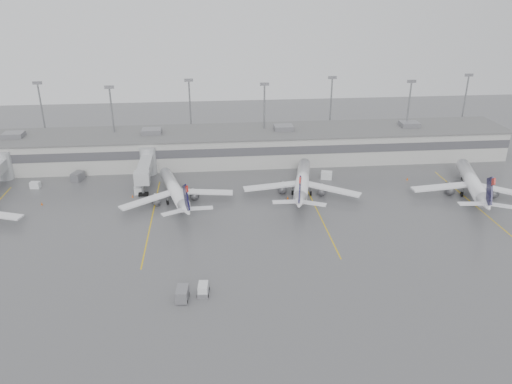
{
  "coord_description": "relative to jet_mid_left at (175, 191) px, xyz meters",
  "views": [
    {
      "loc": [
        -4.92,
        -70.58,
        45.97
      ],
      "look_at": [
        4.26,
        24.0,
        5.0
      ],
      "focal_mm": 35.0,
      "sensor_mm": 36.0,
      "label": 1
    }
  ],
  "objects": [
    {
      "name": "stand_markings",
      "position": [
        12.89,
        -7.48,
        -2.84
      ],
      "size": [
        105.25,
        40.0,
        0.01
      ],
      "color": "gold",
      "rests_on": "ground"
    },
    {
      "name": "jet_mid_right",
      "position": [
        28.64,
        1.78,
        0.18
      ],
      "size": [
        26.11,
        29.61,
        9.72
      ],
      "rotation": [
        0.0,
        0.0,
        -0.23
      ],
      "color": "white",
      "rests_on": "ground"
    },
    {
      "name": "terminal",
      "position": [
        12.88,
        26.5,
        1.33
      ],
      "size": [
        152.0,
        17.0,
        9.45
      ],
      "color": "#B0B0AB",
      "rests_on": "ground"
    },
    {
      "name": "ground",
      "position": [
        12.89,
        -31.48,
        -2.85
      ],
      "size": [
        260.0,
        260.0,
        0.0
      ],
      "primitive_type": "plane",
      "color": "#515154",
      "rests_on": "ground"
    },
    {
      "name": "jet_mid_left",
      "position": [
        0.0,
        0.0,
        0.0
      ],
      "size": [
        24.44,
        27.74,
        9.16
      ],
      "rotation": [
        0.0,
        0.0,
        0.26
      ],
      "color": "white",
      "rests_on": "ground"
    },
    {
      "name": "light_masts",
      "position": [
        12.89,
        32.27,
        9.18
      ],
      "size": [
        142.4,
        8.0,
        20.6
      ],
      "color": "gray",
      "rests_on": "ground"
    },
    {
      "name": "gse_uld_a",
      "position": [
        -33.6,
        11.5,
        -2.07
      ],
      "size": [
        2.33,
        1.68,
        1.55
      ],
      "primitive_type": "cube",
      "rotation": [
        0.0,
        0.0,
        -0.11
      ],
      "color": "silver",
      "rests_on": "ground"
    },
    {
      "name": "baggage_cart",
      "position": [
        2.85,
        -36.82,
        -1.8
      ],
      "size": [
        2.06,
        3.27,
        2.0
      ],
      "rotation": [
        0.0,
        0.0,
        -0.09
      ],
      "color": "slate",
      "rests_on": "ground"
    },
    {
      "name": "cone_c",
      "position": [
        25.01,
        -0.65,
        -2.49
      ],
      "size": [
        0.45,
        0.45,
        0.71
      ],
      "primitive_type": "cone",
      "color": "#DA5304",
      "rests_on": "ground"
    },
    {
      "name": "cone_d",
      "position": [
        56.15,
        7.91,
        -2.51
      ],
      "size": [
        0.42,
        0.42,
        0.67
      ],
      "primitive_type": "cone",
      "color": "#DA5304",
      "rests_on": "ground"
    },
    {
      "name": "cone_b",
      "position": [
        -9.98,
        3.79,
        -2.54
      ],
      "size": [
        0.38,
        0.38,
        0.61
      ],
      "primitive_type": "cone",
      "color": "#DA5304",
      "rests_on": "ground"
    },
    {
      "name": "gse_uld_b",
      "position": [
        -8.66,
        5.65,
        -2.03
      ],
      "size": [
        2.51,
        1.87,
        1.63
      ],
      "primitive_type": "cube",
      "rotation": [
        0.0,
        0.0,
        0.15
      ],
      "color": "silver",
      "rests_on": "ground"
    },
    {
      "name": "gse_uld_c",
      "position": [
        36.47,
        10.69,
        -1.9
      ],
      "size": [
        3.07,
        2.46,
        1.9
      ],
      "primitive_type": "cube",
      "rotation": [
        0.0,
        0.0,
        -0.28
      ],
      "color": "silver",
      "rests_on": "ground"
    },
    {
      "name": "gse_loader",
      "position": [
        -24.63,
        15.49,
        -1.79
      ],
      "size": [
        3.03,
        3.86,
        2.11
      ],
      "primitive_type": "cube",
      "rotation": [
        0.0,
        0.0,
        -0.31
      ],
      "color": "slate",
      "rests_on": "ground"
    },
    {
      "name": "baggage_tug",
      "position": [
        6.05,
        -35.62,
        -2.15
      ],
      "size": [
        2.04,
        2.94,
        1.79
      ],
      "rotation": [
        0.0,
        0.0,
        -0.09
      ],
      "color": "silver",
      "rests_on": "ground"
    },
    {
      "name": "cone_a",
      "position": [
        -29.29,
        1.45,
        -2.53
      ],
      "size": [
        0.39,
        0.39,
        0.62
      ],
      "primitive_type": "cone",
      "color": "#DA5304",
      "rests_on": "ground"
    },
    {
      "name": "jet_bridge_right",
      "position": [
        -7.61,
        14.24,
        1.02
      ],
      "size": [
        4.0,
        17.2,
        7.0
      ],
      "color": "#A4A7AA",
      "rests_on": "ground"
    },
    {
      "name": "jet_far_right",
      "position": [
        67.04,
        -2.97,
        0.28
      ],
      "size": [
        26.63,
        30.28,
        10.04
      ],
      "rotation": [
        0.0,
        0.0,
        -0.28
      ],
      "color": "white",
      "rests_on": "ground"
    }
  ]
}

